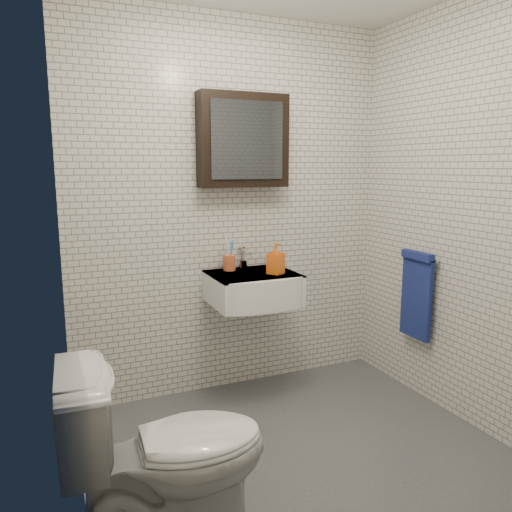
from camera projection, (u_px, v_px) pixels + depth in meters
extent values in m
cube|color=#45484C|center=(301.00, 455.00, 2.68)|extent=(2.20, 2.00, 0.01)
cube|color=silver|center=(233.00, 209.00, 3.36)|extent=(2.20, 0.02, 2.50)
cube|color=silver|center=(462.00, 260.00, 1.56)|extent=(2.20, 0.02, 2.50)
cube|color=silver|center=(68.00, 238.00, 2.03)|extent=(0.02, 2.00, 2.50)
cube|color=silver|center=(471.00, 216.00, 2.89)|extent=(0.02, 2.00, 2.50)
cube|color=white|center=(253.00, 288.00, 3.27)|extent=(0.55, 0.45, 0.20)
cylinder|color=silver|center=(251.00, 274.00, 3.27)|extent=(0.31, 0.31, 0.02)
cylinder|color=silver|center=(251.00, 273.00, 3.27)|extent=(0.04, 0.04, 0.01)
cube|color=white|center=(253.00, 274.00, 3.25)|extent=(0.55, 0.45, 0.01)
cylinder|color=silver|center=(243.00, 264.00, 3.39)|extent=(0.06, 0.06, 0.06)
cylinder|color=silver|center=(243.00, 255.00, 3.38)|extent=(0.03, 0.03, 0.08)
cylinder|color=silver|center=(246.00, 252.00, 3.32)|extent=(0.02, 0.12, 0.02)
cube|color=silver|center=(241.00, 247.00, 3.40)|extent=(0.02, 0.09, 0.01)
cube|color=black|center=(243.00, 141.00, 3.24)|extent=(0.60, 0.14, 0.60)
cube|color=#3F444C|center=(248.00, 140.00, 3.17)|extent=(0.49, 0.01, 0.49)
cylinder|color=silver|center=(421.00, 258.00, 3.25)|extent=(0.02, 0.30, 0.02)
cylinder|color=silver|center=(410.00, 254.00, 3.37)|extent=(0.04, 0.02, 0.02)
cylinder|color=silver|center=(437.00, 261.00, 3.14)|extent=(0.04, 0.02, 0.02)
cube|color=navy|center=(416.00, 298.00, 3.29)|extent=(0.03, 0.26, 0.54)
cube|color=navy|center=(418.00, 256.00, 3.23)|extent=(0.05, 0.26, 0.05)
cylinder|color=#BF562F|center=(229.00, 263.00, 3.33)|extent=(0.11, 0.11, 0.10)
cylinder|color=white|center=(228.00, 253.00, 3.30)|extent=(0.02, 0.03, 0.20)
cylinder|color=#3C77C3|center=(231.00, 254.00, 3.32)|extent=(0.02, 0.02, 0.18)
cylinder|color=white|center=(228.00, 252.00, 3.33)|extent=(0.02, 0.04, 0.21)
cylinder|color=#3C77C3|center=(231.00, 253.00, 3.33)|extent=(0.03, 0.04, 0.18)
imported|color=#FF531A|center=(276.00, 259.00, 3.21)|extent=(0.12, 0.12, 0.20)
imported|color=white|center=(167.00, 453.00, 1.99)|extent=(0.82, 0.50, 0.81)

